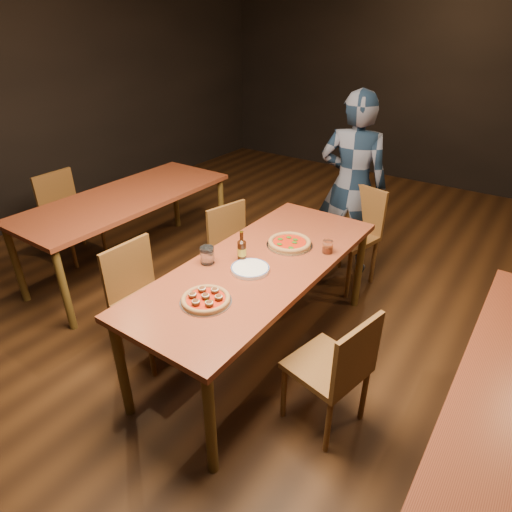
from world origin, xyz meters
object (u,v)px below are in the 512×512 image
Objects in this scene: chair_main_e at (327,365)px; pizza_meatball at (206,299)px; table_left at (126,203)px; amber_glass at (328,247)px; water_glass at (207,255)px; table_main at (260,272)px; chair_end at (347,237)px; chair_nbr_left at (72,216)px; chair_main_sw at (241,254)px; diner at (352,186)px; chair_main_nw at (150,302)px; pizza_margherita at (290,243)px; beer_bottle at (242,251)px; plate_stack at (250,269)px.

chair_main_e is 2.84× the size of pizza_meatball.
amber_glass is at bearing 2.14° from table_left.
pizza_meatball is at bearing -55.67° from chair_main_e.
amber_glass is at bearing 45.09° from water_glass.
chair_end reaches higher than table_main.
chair_main_e is at bearing -99.35° from chair_nbr_left.
chair_main_e is 1.02m from water_glass.
diner reaches higher than chair_main_sw.
pizza_meatball is (0.00, -0.55, 0.09)m from table_main.
pizza_margherita is at bearing -38.70° from chair_main_nw.
pizza_meatball reaches higher than table_main.
water_glass is (1.42, -0.51, 0.13)m from table_left.
pizza_margherita is at bearing 83.95° from table_main.
beer_bottle reaches higher than pizza_margherita.
table_main and table_left have the same top height.
beer_bottle is at bearing 42.24° from water_glass.
chair_main_sw is 3.43× the size of plate_stack.
pizza_meatball is (2.36, -0.67, 0.32)m from chair_nbr_left.
chair_nbr_left is 2.39m from plate_stack.
chair_end is 1.81m from pizza_meatball.
pizza_meatball is (0.54, -1.04, 0.35)m from chair_main_sw.
amber_glass reaches higher than pizza_meatball.
chair_nbr_left is at bearing 73.48° from chair_main_nw.
plate_stack is at bearing -30.93° from beer_bottle.
amber_glass is (-0.36, 0.66, 0.37)m from chair_main_e.
chair_nbr_left is (-3.01, 0.41, 0.03)m from chair_main_e.
diner is at bearing 90.77° from pizza_meatball.
plate_stack is at bearing -97.65° from chair_nbr_left.
beer_bottle is 0.13× the size of diner.
chair_main_sw is 1.85m from chair_nbr_left.
beer_bottle is (-0.14, -0.37, 0.05)m from pizza_margherita.
chair_end is at bearing -147.23° from chair_main_e.
table_main is at bearing -128.67° from amber_glass.
chair_main_e is (2.36, -0.58, -0.26)m from table_left.
amber_glass is (2.65, 0.25, 0.35)m from chair_nbr_left.
chair_end is at bearing 101.46° from diner.
beer_bottle is (-0.12, 0.07, 0.06)m from plate_stack.
chair_end reaches higher than chair_nbr_left.
chair_main_e is at bearing -13.90° from table_left.
pizza_margherita is 0.27m from amber_glass.
water_glass is at bearing -52.68° from chair_main_nw.
table_main is 6.73× the size of pizza_meatball.
pizza_margherita is (-0.06, -0.91, 0.31)m from chair_end.
chair_main_e is at bearing 22.07° from pizza_meatball.
chair_main_sw is 9.47× the size of amber_glass.
chair_main_nw is at bearing 170.91° from pizza_meatball.
plate_stack is at bearing -13.95° from table_left.
amber_glass is (0.30, 0.37, 0.12)m from table_main.
chair_main_nw is 2.67× the size of pizza_margherita.
chair_end is (0.09, 1.23, -0.21)m from table_main.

